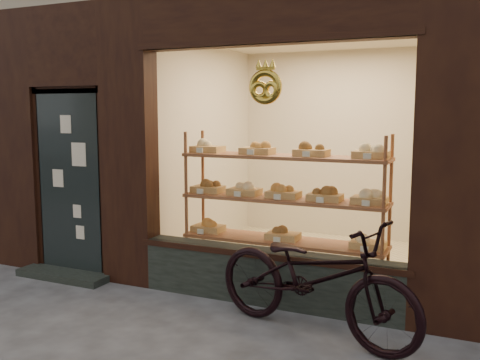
% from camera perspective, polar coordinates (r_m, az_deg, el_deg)
% --- Properties ---
extents(display_shelf, '(2.20, 0.45, 1.70)m').
position_cam_1_polar(display_shelf, '(5.68, 4.63, -3.31)').
color(display_shelf, brown).
rests_on(display_shelf, ground).
extents(bicycle, '(2.09, 1.19, 1.04)m').
position_cam_1_polar(bicycle, '(4.68, 7.86, -10.20)').
color(bicycle, black).
rests_on(bicycle, ground).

